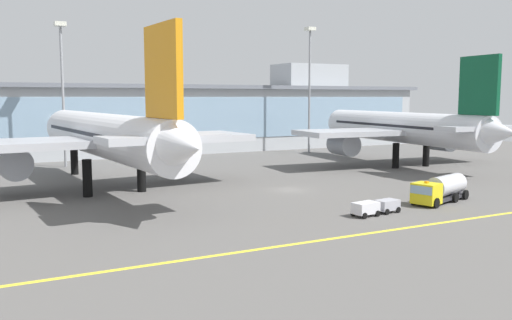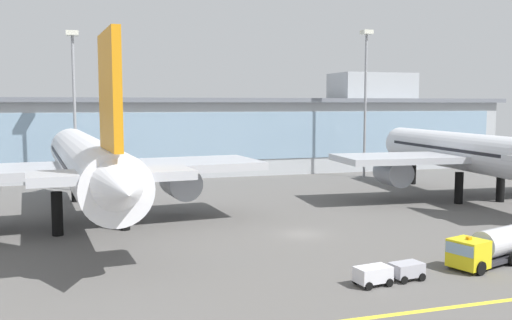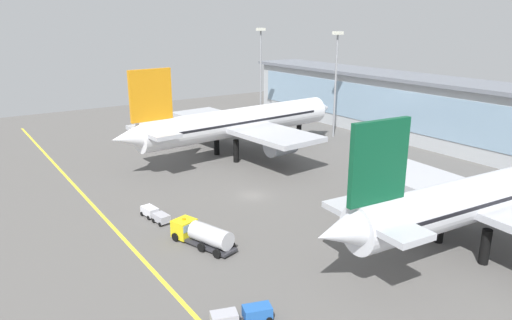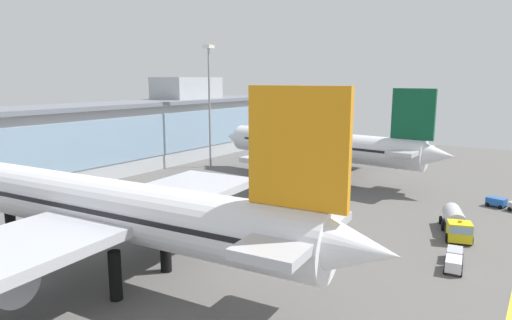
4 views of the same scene
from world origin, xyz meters
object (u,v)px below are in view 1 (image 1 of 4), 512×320
(apron_light_mast_east, at_px, (310,72))
(apron_light_mast_west, at_px, (62,73))
(airliner_near_right, at_px, (401,128))
(service_truck_far, at_px, (376,207))
(airliner_near_left, at_px, (106,137))
(fuel_tanker_truck, at_px, (439,189))

(apron_light_mast_east, bearing_deg, apron_light_mast_west, -178.79)
(airliner_near_right, bearing_deg, service_truck_far, 138.99)
(apron_light_mast_west, bearing_deg, airliner_near_right, -25.39)
(service_truck_far, height_order, apron_light_mast_west, apron_light_mast_west)
(service_truck_far, bearing_deg, apron_light_mast_west, -75.61)
(airliner_near_right, distance_m, apron_light_mast_east, 27.55)
(airliner_near_right, relative_size, apron_light_mast_west, 2.01)
(airliner_near_left, relative_size, fuel_tanker_truck, 5.60)
(airliner_near_right, distance_m, service_truck_far, 41.73)
(airliner_near_left, height_order, airliner_near_right, airliner_near_left)
(apron_light_mast_west, bearing_deg, service_truck_far, -67.70)
(apron_light_mast_east, bearing_deg, fuel_tanker_truck, -107.75)
(fuel_tanker_truck, height_order, apron_light_mast_east, apron_light_mast_east)
(fuel_tanker_truck, bearing_deg, apron_light_mast_east, -125.07)
(apron_light_mast_west, relative_size, apron_light_mast_east, 0.92)
(apron_light_mast_west, bearing_deg, apron_light_mast_east, 1.21)
(fuel_tanker_truck, xyz_separation_m, service_truck_far, (-10.40, -1.69, -0.72))
(airliner_near_left, bearing_deg, service_truck_far, -146.88)
(apron_light_mast_west, xyz_separation_m, apron_light_mast_east, (49.19, 1.04, 1.15))
(service_truck_far, bearing_deg, fuel_tanker_truck, -178.70)
(airliner_near_right, relative_size, apron_light_mast_east, 1.85)
(service_truck_far, bearing_deg, airliner_near_right, -143.36)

